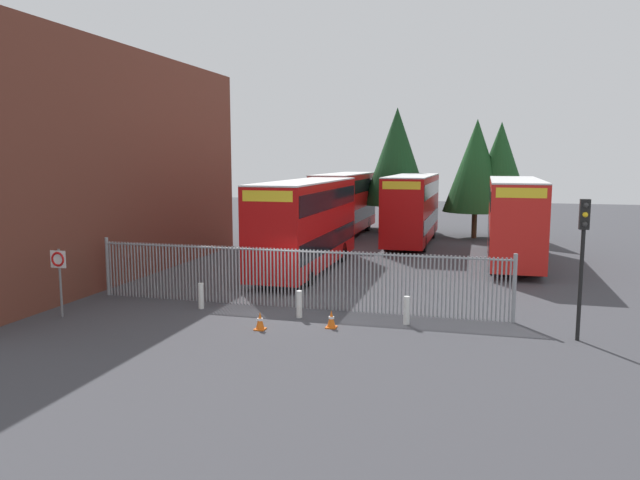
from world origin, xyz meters
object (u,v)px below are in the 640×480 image
(double_decker_bus_behind_fence_left, at_px, (514,217))
(bollard_near_right, at_px, (407,310))
(bollard_near_left, at_px, (201,296))
(traffic_cone_by_gate, at_px, (331,319))
(double_decker_bus_far_back, at_px, (345,201))
(bollard_center_front, at_px, (299,304))
(traffic_cone_mid_forecourt, at_px, (260,321))
(traffic_light_kerbside, at_px, (583,243))
(speed_limit_sign_post, at_px, (59,267))
(double_decker_bus_near_gate, at_px, (306,222))
(double_decker_bus_behind_fence_right, at_px, (412,206))

(double_decker_bus_behind_fence_left, relative_size, bollard_near_right, 11.38)
(bollard_near_left, relative_size, traffic_cone_by_gate, 1.61)
(double_decker_bus_far_back, bearing_deg, bollard_center_front, -80.97)
(traffic_cone_mid_forecourt, xyz_separation_m, traffic_light_kerbside, (9.72, 1.47, 2.70))
(double_decker_bus_far_back, distance_m, traffic_cone_by_gate, 24.11)
(double_decker_bus_behind_fence_left, bearing_deg, traffic_cone_by_gate, -113.30)
(double_decker_bus_far_back, bearing_deg, traffic_cone_mid_forecourt, -83.41)
(traffic_cone_mid_forecourt, xyz_separation_m, speed_limit_sign_post, (-7.24, -0.38, 1.49))
(double_decker_bus_near_gate, relative_size, traffic_cone_by_gate, 18.32)
(traffic_cone_by_gate, xyz_separation_m, speed_limit_sign_post, (-9.40, -1.21, 1.49))
(traffic_cone_mid_forecourt, height_order, speed_limit_sign_post, speed_limit_sign_post)
(traffic_cone_mid_forecourt, bearing_deg, traffic_light_kerbside, 8.61)
(traffic_cone_mid_forecourt, bearing_deg, double_decker_bus_behind_fence_right, 83.63)
(double_decker_bus_behind_fence_left, relative_size, double_decker_bus_far_back, 1.00)
(traffic_cone_by_gate, bearing_deg, traffic_cone_mid_forecourt, -159.16)
(bollard_near_right, bearing_deg, double_decker_bus_near_gate, 125.63)
(bollard_near_left, height_order, traffic_light_kerbside, traffic_light_kerbside)
(double_decker_bus_behind_fence_right, relative_size, bollard_center_front, 11.38)
(double_decker_bus_behind_fence_right, distance_m, bollard_center_front, 19.60)
(double_decker_bus_behind_fence_left, bearing_deg, bollard_near_left, -130.88)
(double_decker_bus_far_back, bearing_deg, double_decker_bus_behind_fence_left, -38.99)
(traffic_light_kerbside, bearing_deg, traffic_cone_mid_forecourt, -171.39)
(speed_limit_sign_post, bearing_deg, bollard_near_left, 29.97)
(double_decker_bus_behind_fence_right, distance_m, bollard_near_right, 19.52)
(double_decker_bus_behind_fence_right, distance_m, bollard_near_left, 20.04)
(double_decker_bus_near_gate, xyz_separation_m, bollard_near_right, (5.98, -8.34, -1.95))
(bollard_near_right, height_order, traffic_light_kerbside, traffic_light_kerbside)
(speed_limit_sign_post, bearing_deg, double_decker_bus_behind_fence_right, 66.01)
(traffic_cone_by_gate, bearing_deg, bollard_near_right, 24.80)
(double_decker_bus_behind_fence_right, xyz_separation_m, bollard_near_left, (-5.45, -19.18, -1.95))
(double_decker_bus_behind_fence_left, relative_size, double_decker_bus_behind_fence_right, 1.00)
(double_decker_bus_behind_fence_right, height_order, double_decker_bus_far_back, same)
(double_decker_bus_behind_fence_right, relative_size, speed_limit_sign_post, 4.50)
(double_decker_bus_near_gate, bearing_deg, double_decker_bus_behind_fence_left, 26.98)
(bollard_near_left, bearing_deg, bollard_center_front, -3.74)
(bollard_near_left, bearing_deg, speed_limit_sign_post, -150.03)
(double_decker_bus_far_back, relative_size, traffic_light_kerbside, 2.51)
(bollard_near_left, relative_size, traffic_light_kerbside, 0.22)
(bollard_center_front, bearing_deg, bollard_near_left, 176.26)
(bollard_center_front, height_order, traffic_light_kerbside, traffic_light_kerbside)
(speed_limit_sign_post, xyz_separation_m, traffic_light_kerbside, (16.96, 1.85, 1.21))
(bollard_near_left, relative_size, speed_limit_sign_post, 0.40)
(double_decker_bus_behind_fence_right, xyz_separation_m, traffic_light_kerbside, (7.36, -19.72, 0.56))
(double_decker_bus_behind_fence_right, relative_size, traffic_light_kerbside, 2.51)
(bollard_center_front, bearing_deg, traffic_light_kerbside, -1.85)
(bollard_near_right, xyz_separation_m, traffic_light_kerbside, (5.24, -0.42, 2.51))
(double_decker_bus_near_gate, distance_m, double_decker_bus_behind_fence_left, 11.09)
(traffic_light_kerbside, bearing_deg, double_decker_bus_far_back, 118.75)
(double_decker_bus_near_gate, bearing_deg, traffic_cone_by_gate, -68.73)
(traffic_cone_mid_forecourt, height_order, traffic_light_kerbside, traffic_light_kerbside)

